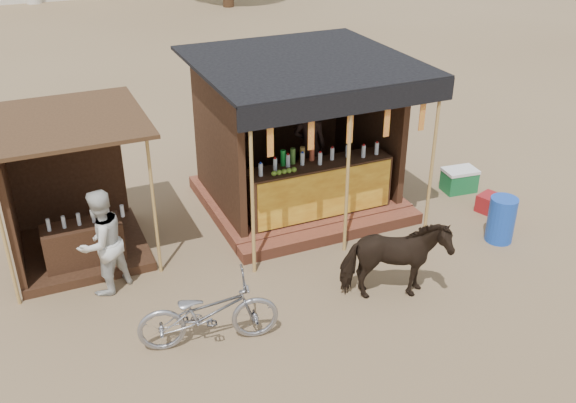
{
  "coord_description": "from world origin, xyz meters",
  "views": [
    {
      "loc": [
        -3.5,
        -6.39,
        5.69
      ],
      "look_at": [
        0.0,
        1.6,
        1.1
      ],
      "focal_mm": 40.0,
      "sensor_mm": 36.0,
      "label": 1
    }
  ],
  "objects": [
    {
      "name": "ground",
      "position": [
        0.0,
        0.0,
        0.0
      ],
      "size": [
        120.0,
        120.0,
        0.0
      ],
      "primitive_type": "plane",
      "color": "#846B4C",
      "rests_on": "ground"
    },
    {
      "name": "blue_barrel",
      "position": [
        3.57,
        0.78,
        0.4
      ],
      "size": [
        0.6,
        0.6,
        0.8
      ],
      "primitive_type": "cylinder",
      "rotation": [
        0.0,
        0.0,
        -0.41
      ],
      "color": "#1845B6",
      "rests_on": "ground"
    },
    {
      "name": "cooler",
      "position": [
        4.1,
        2.6,
        0.23
      ],
      "size": [
        0.68,
        0.5,
        0.46
      ],
      "color": "#186C36",
      "rests_on": "ground"
    },
    {
      "name": "secondary_stall",
      "position": [
        -3.17,
        3.24,
        0.85
      ],
      "size": [
        2.4,
        2.4,
        2.38
      ],
      "color": "#3C2315",
      "rests_on": "ground"
    },
    {
      "name": "motorbike",
      "position": [
        -1.75,
        0.22,
        0.49
      ],
      "size": [
        1.95,
        0.99,
        0.98
      ],
      "primitive_type": "imported",
      "rotation": [
        0.0,
        0.0,
        1.38
      ],
      "color": "gray",
      "rests_on": "ground"
    },
    {
      "name": "bystander",
      "position": [
        -2.79,
        2.0,
        0.82
      ],
      "size": [
        1.01,
        0.95,
        1.65
      ],
      "primitive_type": "imported",
      "rotation": [
        0.0,
        0.0,
        3.7
      ],
      "color": "silver",
      "rests_on": "ground"
    },
    {
      "name": "cow",
      "position": [
        1.01,
        0.1,
        0.64
      ],
      "size": [
        1.65,
        1.1,
        1.28
      ],
      "primitive_type": "imported",
      "rotation": [
        0.0,
        0.0,
        1.27
      ],
      "color": "black",
      "rests_on": "ground"
    },
    {
      "name": "red_crate",
      "position": [
        4.11,
        1.65,
        0.16
      ],
      "size": [
        0.53,
        0.55,
        0.32
      ],
      "primitive_type": "cube",
      "rotation": [
        0.0,
        0.0,
        0.35
      ],
      "color": "maroon",
      "rests_on": "ground"
    },
    {
      "name": "main_stall",
      "position": [
        1.02,
        3.36,
        1.02
      ],
      "size": [
        3.6,
        3.61,
        2.78
      ],
      "color": "brown",
      "rests_on": "ground"
    }
  ]
}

